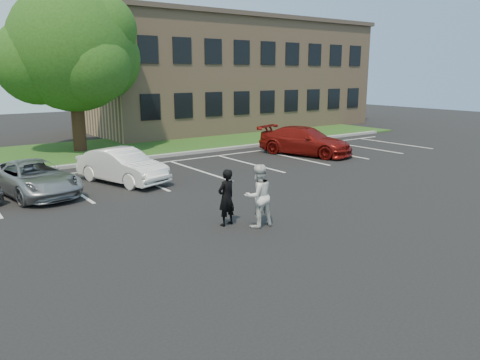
# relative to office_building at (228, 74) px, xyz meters

# --- Properties ---
(ground_plane) EXTENTS (90.00, 90.00, 0.00)m
(ground_plane) POSITION_rel_office_building_xyz_m (-14.00, -21.99, -4.16)
(ground_plane) COLOR black
(ground_plane) RESTS_ON ground
(curb) EXTENTS (40.00, 0.30, 0.15)m
(curb) POSITION_rel_office_building_xyz_m (-14.00, -9.99, -4.08)
(curb) COLOR gray
(curb) RESTS_ON ground
(grass_strip) EXTENTS (44.00, 8.00, 0.08)m
(grass_strip) POSITION_rel_office_building_xyz_m (-14.00, -5.99, -4.12)
(grass_strip) COLOR #264D12
(grass_strip) RESTS_ON ground
(stall_lines) EXTENTS (34.00, 5.36, 0.01)m
(stall_lines) POSITION_rel_office_building_xyz_m (-12.60, -13.04, -4.15)
(stall_lines) COLOR silver
(stall_lines) RESTS_ON ground
(office_building) EXTENTS (22.40, 10.40, 8.30)m
(office_building) POSITION_rel_office_building_xyz_m (0.00, 0.00, 0.00)
(office_building) COLOR tan
(office_building) RESTS_ON ground
(tree) EXTENTS (7.80, 7.20, 8.80)m
(tree) POSITION_rel_office_building_xyz_m (-13.77, -5.71, 1.19)
(tree) COLOR black
(tree) RESTS_ON ground
(man_black_suit) EXTENTS (0.66, 0.50, 1.62)m
(man_black_suit) POSITION_rel_office_building_xyz_m (-14.49, -21.01, -3.35)
(man_black_suit) COLOR black
(man_black_suit) RESTS_ON ground
(man_white_shirt) EXTENTS (0.91, 0.73, 1.78)m
(man_white_shirt) POSITION_rel_office_building_xyz_m (-13.83, -21.63, -3.27)
(man_white_shirt) COLOR silver
(man_white_shirt) RESTS_ON ground
(car_silver_minivan) EXTENTS (2.72, 4.67, 1.22)m
(car_silver_minivan) POSITION_rel_office_building_xyz_m (-18.10, -14.23, -3.55)
(car_silver_minivan) COLOR #95979B
(car_silver_minivan) RESTS_ON ground
(car_white_sedan) EXTENTS (2.61, 4.31, 1.34)m
(car_white_sedan) POSITION_rel_office_building_xyz_m (-14.83, -14.22, -3.49)
(car_white_sedan) COLOR white
(car_white_sedan) RESTS_ON ground
(car_red_compact) EXTENTS (3.62, 5.43, 1.46)m
(car_red_compact) POSITION_rel_office_building_xyz_m (-4.47, -13.71, -3.43)
(car_red_compact) COLOR maroon
(car_red_compact) RESTS_ON ground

